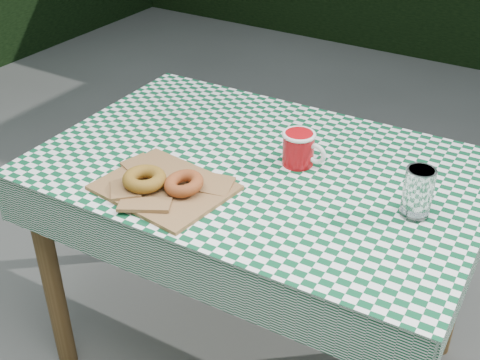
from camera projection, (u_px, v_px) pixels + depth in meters
name	position (u px, v px, depth m)	size (l,w,h in m)	color
ground	(281.00, 320.00, 2.24)	(60.00, 60.00, 0.00)	#53534E
table	(257.00, 270.00, 1.91)	(1.19, 0.80, 0.75)	brown
tablecloth	(260.00, 165.00, 1.70)	(1.21, 0.82, 0.01)	#0A4626
paper_bag	(165.00, 187.00, 1.59)	(0.32, 0.26, 0.02)	olive
bagel_front	(144.00, 179.00, 1.57)	(0.11, 0.11, 0.04)	brown
bagel_back	(184.00, 183.00, 1.56)	(0.10, 0.10, 0.03)	#95481F
coffee_mug	(298.00, 149.00, 1.68)	(0.17, 0.17, 0.10)	#AA0A10
drinking_glass	(418.00, 193.00, 1.46)	(0.07, 0.07, 0.13)	white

